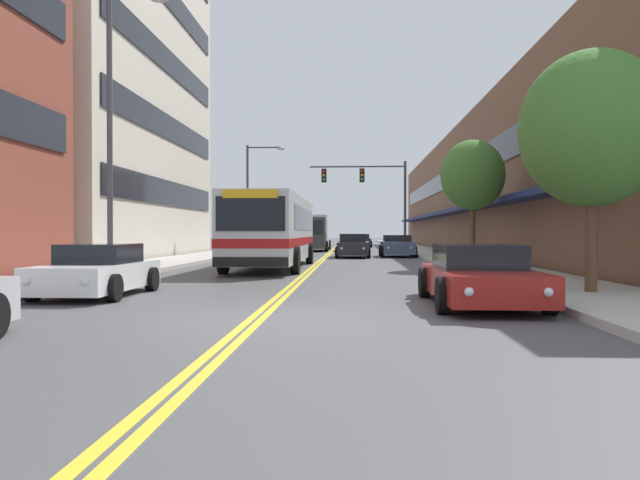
% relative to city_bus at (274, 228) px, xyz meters
% --- Properties ---
extents(ground_plane, '(240.00, 240.00, 0.00)m').
position_rel_city_bus_xyz_m(ground_plane, '(1.69, 21.41, -1.68)').
color(ground_plane, '#4C4C4F').
extents(sidewalk_left, '(3.15, 106.00, 0.16)m').
position_rel_city_bus_xyz_m(sidewalk_left, '(-5.39, 21.41, -1.59)').
color(sidewalk_left, '#B2ADA5').
rests_on(sidewalk_left, ground_plane).
extents(sidewalk_right, '(3.15, 106.00, 0.16)m').
position_rel_city_bus_xyz_m(sidewalk_right, '(8.76, 21.41, -1.59)').
color(sidewalk_right, '#B2ADA5').
rests_on(sidewalk_right, ground_plane).
extents(centre_line, '(0.34, 106.00, 0.01)m').
position_rel_city_bus_xyz_m(centre_line, '(1.69, 21.41, -1.67)').
color(centre_line, yellow).
rests_on(centre_line, ground_plane).
extents(storefront_row_right, '(9.10, 68.00, 9.00)m').
position_rel_city_bus_xyz_m(storefront_row_right, '(14.57, 21.41, 2.82)').
color(storefront_row_right, brown).
rests_on(storefront_row_right, ground_plane).
extents(city_bus, '(2.91, 12.02, 2.95)m').
position_rel_city_bus_xyz_m(city_bus, '(0.00, 0.00, 0.00)').
color(city_bus, silver).
rests_on(city_bus, ground_plane).
extents(car_black_parked_left_near, '(1.98, 4.80, 1.28)m').
position_rel_city_bus_xyz_m(car_black_parked_left_near, '(-2.59, 14.23, -1.08)').
color(car_black_parked_left_near, black).
rests_on(car_black_parked_left_near, ground_plane).
extents(car_white_parked_left_far, '(2.01, 4.24, 1.23)m').
position_rel_city_bus_xyz_m(car_white_parked_left_far, '(-2.69, -11.91, -1.10)').
color(car_white_parked_left_far, white).
rests_on(car_white_parked_left_far, ground_plane).
extents(car_red_parked_right_foreground, '(2.14, 4.93, 1.25)m').
position_rel_city_bus_xyz_m(car_red_parked_right_foreground, '(5.97, -13.32, -1.09)').
color(car_red_parked_right_foreground, maroon).
rests_on(car_red_parked_right_foreground, ground_plane).
extents(car_slate_blue_parked_right_mid, '(2.14, 4.44, 1.33)m').
position_rel_city_bus_xyz_m(car_slate_blue_parked_right_mid, '(6.09, 12.14, -1.03)').
color(car_slate_blue_parked_right_mid, '#475675').
rests_on(car_slate_blue_parked_right_mid, ground_plane).
extents(car_charcoal_moving_lead, '(2.04, 4.59, 1.41)m').
position_rel_city_bus_xyz_m(car_charcoal_moving_lead, '(3.35, 10.95, -1.02)').
color(car_charcoal_moving_lead, '#232328').
rests_on(car_charcoal_moving_lead, ground_plane).
extents(car_navy_moving_second, '(2.20, 4.39, 1.33)m').
position_rel_city_bus_xyz_m(car_navy_moving_second, '(4.14, 35.92, -1.04)').
color(car_navy_moving_second, '#19234C').
rests_on(car_navy_moving_second, ground_plane).
extents(car_dark_grey_moving_third, '(2.11, 4.29, 1.26)m').
position_rel_city_bus_xyz_m(car_dark_grey_moving_third, '(3.13, 24.42, -1.09)').
color(car_dark_grey_moving_third, '#38383D').
rests_on(car_dark_grey_moving_third, ground_plane).
extents(box_truck, '(2.61, 8.01, 2.89)m').
position_rel_city_bus_xyz_m(box_truck, '(0.16, 24.18, -0.16)').
color(box_truck, '#38383D').
rests_on(box_truck, ground_plane).
extents(traffic_signal_mast, '(6.55, 0.38, 6.31)m').
position_rel_city_bus_xyz_m(traffic_signal_mast, '(4.63, 16.00, 2.85)').
color(traffic_signal_mast, '#47474C').
rests_on(traffic_signal_mast, ground_plane).
extents(street_lamp_left_near, '(1.84, 0.28, 8.41)m').
position_rel_city_bus_xyz_m(street_lamp_left_near, '(-3.39, -8.81, 3.23)').
color(street_lamp_left_near, '#47474C').
rests_on(street_lamp_left_near, ground_plane).
extents(street_lamp_left_far, '(2.58, 0.28, 7.26)m').
position_rel_city_bus_xyz_m(street_lamp_left_far, '(-3.22, 14.57, 2.72)').
color(street_lamp_left_far, '#47474C').
rests_on(street_lamp_left_far, ground_plane).
extents(street_tree_right_near, '(3.21, 3.21, 5.45)m').
position_rel_city_bus_xyz_m(street_tree_right_near, '(8.74, -12.01, 2.16)').
color(street_tree_right_near, brown).
rests_on(street_tree_right_near, sidewalk_right).
extents(street_tree_right_mid, '(2.64, 2.64, 5.18)m').
position_rel_city_bus_xyz_m(street_tree_right_mid, '(8.32, -0.20, 2.20)').
color(street_tree_right_mid, brown).
rests_on(street_tree_right_mid, sidewalk_right).
extents(fire_hydrant, '(0.32, 0.24, 0.77)m').
position_rel_city_bus_xyz_m(fire_hydrant, '(7.63, -4.61, -1.13)').
color(fire_hydrant, red).
rests_on(fire_hydrant, sidewalk_right).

